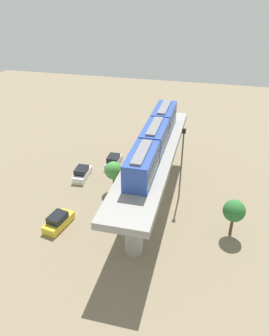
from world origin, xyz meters
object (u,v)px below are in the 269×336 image
Objects in this scene: parked_car_white at (82,173)px; tree_near_viaduct at (114,171)px; train at (154,138)px; tree_mid_lot at (234,211)px; signal_post at (182,161)px; parked_car_silver at (114,161)px; parked_car_yellow at (58,221)px.

parked_car_white is 0.95× the size of tree_near_viaduct.
train is 12.58m from tree_mid_lot.
train reaches higher than tree_mid_lot.
parked_car_silver is at bearing -29.39° from signal_post.
tree_mid_lot is (-17.99, 12.36, 2.63)m from parked_car_silver.
signal_post is at bearing -176.84° from tree_near_viaduct.
signal_post is (-9.04, -0.50, 2.38)m from tree_near_viaduct.
tree_near_viaduct is at bearing -103.69° from parked_car_yellow.
train is at bearing 135.17° from parked_car_silver.
parked_car_yellow is at bearing 65.14° from tree_near_viaduct.
tree_mid_lot is (-15.82, 5.55, 0.17)m from tree_near_viaduct.
signal_post is (-3.40, -1.30, -3.47)m from train.
tree_near_viaduct is 0.44× the size of signal_post.
tree_mid_lot is 0.46× the size of signal_post.
parked_car_yellow is 0.44× the size of signal_post.
tree_near_viaduct is (5.64, -0.80, -5.85)m from train.
tree_near_viaduct is (-4.19, -9.05, 2.45)m from parked_car_yellow.
train reaches higher than signal_post.
parked_car_yellow is at bearing 9.94° from tree_mid_lot.
tree_mid_lot is at bearing 158.18° from parked_car_white.
tree_mid_lot reaches higher than parked_car_silver.
tree_mid_lot is at bearing 144.95° from parked_car_silver.
tree_mid_lot reaches higher than parked_car_yellow.
parked_car_white is 15.51m from signal_post.
signal_post is at bearing -159.05° from train.
train is at bearing -128.83° from parked_car_yellow.
tree_mid_lot is 9.35m from signal_post.
parked_car_silver is at bearing -128.14° from parked_car_white.
tree_near_viaduct is 16.76m from tree_mid_lot.
parked_car_silver is 0.90× the size of tree_mid_lot.
signal_post is (-11.22, 6.32, 4.84)m from parked_car_silver.
parked_car_silver is (-2.02, -15.87, 0.00)m from parked_car_yellow.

